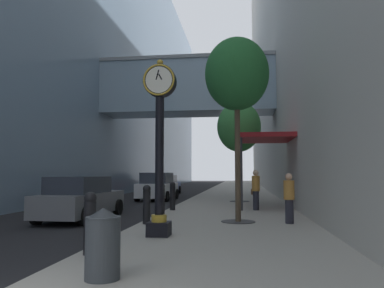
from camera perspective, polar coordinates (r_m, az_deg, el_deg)
name	(u,v)px	position (r m, az deg, el deg)	size (l,w,h in m)	color
ground_plane	(202,194)	(30.86, 1.48, -7.61)	(110.00, 110.00, 0.00)	black
sidewalk_right	(237,192)	(33.69, 6.76, -7.20)	(5.55, 80.00, 0.14)	#9E998E
building_block_left	(91,52)	(38.26, -15.10, 13.31)	(21.40, 80.00, 26.64)	#758EA8
street_clock	(160,137)	(9.64, -4.94, 0.99)	(0.84, 0.55, 4.51)	black
bollard_nearest	(90,222)	(7.72, -15.21, -11.26)	(0.25, 0.25, 1.21)	black
bollard_third	(147,203)	(11.91, -6.88, -8.92)	(0.25, 0.25, 1.21)	black
bollard_fourth	(162,199)	(14.06, -4.62, -8.25)	(0.25, 0.25, 1.21)	black
bollard_fifth	(173,195)	(16.22, -2.96, -7.75)	(0.25, 0.25, 1.21)	black
street_tree_near	(237,75)	(12.80, 6.80, 10.29)	(2.12, 2.12, 6.08)	#333335
street_tree_mid_near	(239,127)	(21.41, 7.12, 2.55)	(2.46, 2.46, 5.60)	#333335
trash_bin	(103,242)	(5.95, -13.34, -14.29)	(0.53, 0.53, 1.05)	#383D42
pedestrian_walking	(256,189)	(16.42, 9.63, -6.71)	(0.45, 0.52, 1.71)	#23232D
pedestrian_by_clock	(289,197)	(12.32, 14.48, -7.77)	(0.48, 0.48, 1.57)	#23232D
storefront_awning	(264,139)	(17.87, 10.91, 0.69)	(2.40, 3.60, 3.30)	maroon
car_red_near	(161,182)	(37.07, -4.67, -5.80)	(2.04, 4.03, 1.71)	#AD191E
car_white_mid	(158,187)	(24.27, -5.24, -6.48)	(2.17, 4.22, 1.74)	silver
car_grey_far	(81,198)	(14.67, -16.45, -7.91)	(1.98, 4.66, 1.58)	slate
car_blue_trailing	(166,185)	(30.55, -4.01, -6.20)	(1.94, 4.43, 1.57)	navy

